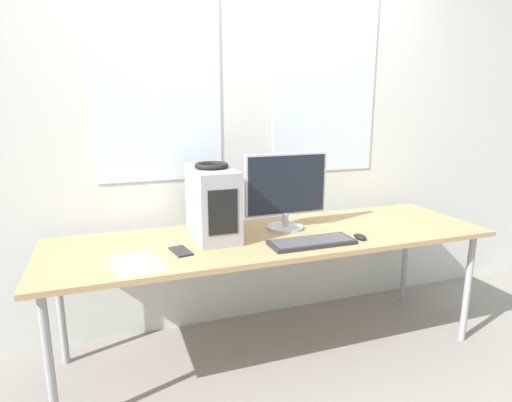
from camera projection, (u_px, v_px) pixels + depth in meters
The scene contains 10 objects.
ground_plane at pixel (299, 388), 2.25m from camera, with size 14.00×14.00×0.00m, color gray.
wall_back at pixel (246, 120), 2.74m from camera, with size 8.00×0.07×2.70m.
desk at pixel (274, 242), 2.43m from camera, with size 2.50×0.74×0.73m.
pc_tower at pixel (212, 203), 2.36m from camera, with size 0.22×0.44×0.39m.
headphones at pixel (212, 165), 2.31m from camera, with size 0.18×0.18×0.03m.
monitor_main at pixel (286, 190), 2.49m from camera, with size 0.50×0.22×0.45m.
keyboard at pixel (312, 242), 2.27m from camera, with size 0.46×0.17×0.02m.
mouse at pixel (360, 237), 2.35m from camera, with size 0.06×0.09×0.03m.
cell_phone at pixel (181, 251), 2.15m from camera, with size 0.10×0.17×0.01m.
paper_sheet_left at pixel (136, 264), 1.99m from camera, with size 0.28×0.34×0.00m.
Camera 1 is at (-0.88, -1.77, 1.47)m, focal length 30.00 mm.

